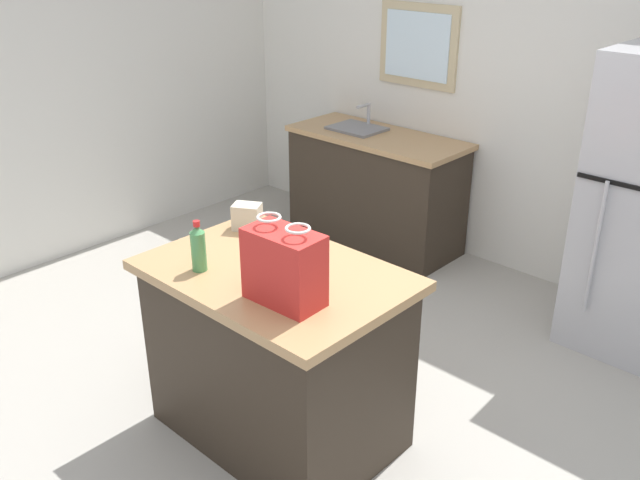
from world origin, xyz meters
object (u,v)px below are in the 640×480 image
Objects in this scene: kitchen_island at (277,354)px; bottle at (198,248)px; shopping_bag at (284,267)px; ear_defenders at (260,259)px; small_box at (247,217)px.

bottle is at bearing -138.10° from kitchen_island.
kitchen_island is 3.32× the size of shopping_bag.
shopping_bag reaches higher than kitchen_island.
ear_defenders is (-0.33, 0.17, -0.14)m from shopping_bag.
kitchen_island is 5.96× the size of ear_defenders.
bottle is (-0.48, -0.06, -0.05)m from shopping_bag.
bottle is (0.19, -0.45, 0.04)m from small_box.
kitchen_island is at bearing -1.78° from ear_defenders.
kitchen_island is at bearing -27.39° from small_box.
ear_defenders is at bearing 153.35° from shopping_bag.
ear_defenders reaches higher than kitchen_island.
ear_defenders is at bearing -33.37° from small_box.
shopping_bag reaches higher than ear_defenders.
bottle is 0.29m from ear_defenders.
kitchen_island is 0.48m from ear_defenders.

